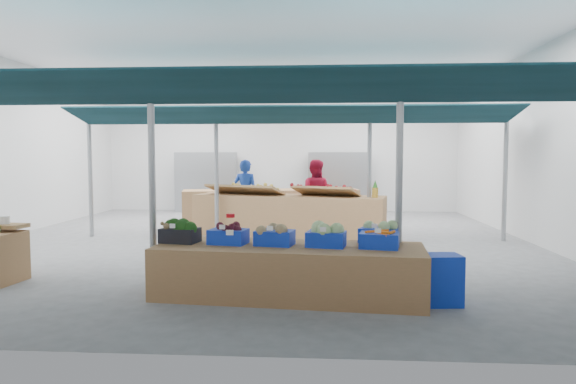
% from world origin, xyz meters
% --- Properties ---
extents(floor, '(13.00, 13.00, 0.00)m').
position_xyz_m(floor, '(0.00, 0.00, 0.00)').
color(floor, slate).
rests_on(floor, ground).
extents(hall, '(13.00, 13.00, 13.00)m').
position_xyz_m(hall, '(0.00, 1.44, 2.65)').
color(hall, silver).
rests_on(hall, ground).
extents(pole_grid, '(10.00, 4.60, 3.00)m').
position_xyz_m(pole_grid, '(0.75, -1.75, 1.81)').
color(pole_grid, gray).
rests_on(pole_grid, floor).
extents(awnings, '(9.50, 7.08, 0.30)m').
position_xyz_m(awnings, '(0.75, -1.75, 2.78)').
color(awnings, black).
rests_on(awnings, pole_grid).
extents(back_shelving_left, '(2.00, 0.50, 2.00)m').
position_xyz_m(back_shelving_left, '(-2.50, 6.00, 1.00)').
color(back_shelving_left, '#B23F33').
rests_on(back_shelving_left, floor).
extents(back_shelving_right, '(2.00, 0.50, 2.00)m').
position_xyz_m(back_shelving_right, '(2.00, 6.00, 1.00)').
color(back_shelving_right, '#B23F33').
rests_on(back_shelving_right, floor).
extents(veg_counter, '(3.68, 1.53, 0.70)m').
position_xyz_m(veg_counter, '(0.99, -4.38, 0.35)').
color(veg_counter, '#9C6E44').
rests_on(veg_counter, floor).
extents(fruit_counter, '(4.64, 1.98, 0.97)m').
position_xyz_m(fruit_counter, '(0.64, 0.92, 0.48)').
color(fruit_counter, '#9C6E44').
rests_on(fruit_counter, floor).
extents(far_counter, '(5.20, 2.08, 0.92)m').
position_xyz_m(far_counter, '(-0.05, 3.72, 0.46)').
color(far_counter, '#9C6E44').
rests_on(far_counter, floor).
extents(crate_stack, '(0.58, 0.44, 0.65)m').
position_xyz_m(crate_stack, '(2.92, -4.64, 0.32)').
color(crate_stack, '#1030B8').
rests_on(crate_stack, floor).
extents(vendor_left, '(0.73, 0.56, 1.81)m').
position_xyz_m(vendor_left, '(-0.56, 2.02, 0.90)').
color(vendor_left, '#173696').
rests_on(vendor_left, floor).
extents(vendor_right, '(1.00, 0.85, 1.81)m').
position_xyz_m(vendor_right, '(1.24, 2.02, 0.90)').
color(vendor_right, '#B41636').
rests_on(vendor_right, floor).
extents(crate_broccoli, '(0.56, 0.45, 0.35)m').
position_xyz_m(crate_broccoli, '(-0.54, -4.23, 0.85)').
color(crate_broccoli, black).
rests_on(crate_broccoli, veg_counter).
extents(crate_beets, '(0.56, 0.45, 0.29)m').
position_xyz_m(crate_beets, '(0.15, -4.30, 0.83)').
color(crate_beets, '#1030B8').
rests_on(crate_beets, veg_counter).
extents(crate_celeriac, '(0.56, 0.45, 0.31)m').
position_xyz_m(crate_celeriac, '(0.80, -4.36, 0.84)').
color(crate_celeriac, '#1030B8').
rests_on(crate_celeriac, veg_counter).
extents(crate_cabbage, '(0.56, 0.45, 0.35)m').
position_xyz_m(crate_cabbage, '(1.49, -4.43, 0.85)').
color(crate_cabbage, '#1030B8').
rests_on(crate_cabbage, veg_counter).
extents(crate_carrots, '(0.56, 0.45, 0.29)m').
position_xyz_m(crate_carrots, '(2.18, -4.50, 0.81)').
color(crate_carrots, '#1030B8').
rests_on(crate_carrots, veg_counter).
extents(sparrow, '(0.12, 0.09, 0.11)m').
position_xyz_m(sparrow, '(-0.71, -4.34, 0.94)').
color(sparrow, brown).
rests_on(sparrow, crate_broccoli).
extents(pole_ribbon, '(0.12, 0.12, 0.28)m').
position_xyz_m(pole_ribbon, '(0.21, -4.44, 1.08)').
color(pole_ribbon, red).
rests_on(pole_ribbon, pole_grid).
extents(apple_heap_yellow, '(2.02, 1.41, 0.27)m').
position_xyz_m(apple_heap_yellow, '(-0.43, 1.03, 1.13)').
color(apple_heap_yellow, '#997247').
rests_on(apple_heap_yellow, fruit_counter).
extents(apple_heap_red, '(1.65, 1.25, 0.27)m').
position_xyz_m(apple_heap_red, '(1.52, 0.62, 1.13)').
color(apple_heap_red, '#997247').
rests_on(apple_heap_red, fruit_counter).
extents(pineapple, '(0.14, 0.14, 0.39)m').
position_xyz_m(pineapple, '(2.62, 0.39, 1.15)').
color(pineapple, '#8C6019').
rests_on(pineapple, fruit_counter).
extents(crate_extra, '(0.59, 0.51, 0.32)m').
position_xyz_m(crate_extra, '(2.22, -4.05, 0.84)').
color(crate_extra, '#1030B8').
rests_on(crate_extra, veg_counter).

